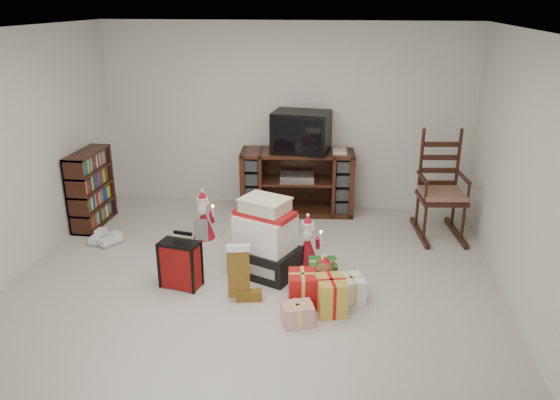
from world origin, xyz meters
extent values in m
cube|color=beige|center=(0.00, 0.00, -0.01)|extent=(5.00, 5.00, 0.01)
cube|color=white|center=(0.00, 0.00, 2.50)|extent=(5.00, 5.00, 0.01)
cube|color=silver|center=(0.00, 2.50, 1.25)|extent=(5.00, 0.01, 2.50)
cube|color=silver|center=(0.00, -2.50, 1.25)|extent=(5.00, 0.01, 2.50)
cube|color=silver|center=(-2.50, 0.00, 1.25)|extent=(0.01, 5.00, 2.50)
cube|color=silver|center=(2.50, 0.00, 1.25)|extent=(0.01, 5.00, 2.50)
cube|color=#401F12|center=(0.21, 2.20, 0.43)|extent=(1.55, 0.68, 0.86)
cube|color=#BBBBBE|center=(0.21, 2.17, 0.51)|extent=(0.48, 0.36, 0.09)
cube|color=black|center=(-2.34, 1.39, 0.49)|extent=(0.27, 0.80, 0.97)
cube|color=black|center=(2.04, 1.66, 0.49)|extent=(0.60, 0.58, 0.05)
cube|color=#956951|center=(2.04, 1.66, 0.55)|extent=(0.55, 0.53, 0.06)
cube|color=black|center=(2.04, 1.90, 0.93)|extent=(0.46, 0.12, 0.83)
cube|color=black|center=(2.04, 1.66, 0.03)|extent=(0.65, 0.95, 0.06)
cube|color=black|center=(0.08, 0.37, 0.15)|extent=(0.80, 0.70, 0.30)
cube|color=white|center=(0.08, 0.37, 0.48)|extent=(0.68, 0.61, 0.36)
cube|color=#AE1413|center=(0.08, 0.37, 0.69)|extent=(0.67, 0.53, 0.05)
cube|color=beige|center=(0.08, 0.37, 0.77)|extent=(0.55, 0.49, 0.12)
cube|color=maroon|center=(-0.71, -0.04, 0.25)|extent=(0.41, 0.27, 0.50)
cube|color=black|center=(-0.71, 0.05, 0.56)|extent=(0.20, 0.07, 0.03)
ellipsoid|color=brown|center=(0.74, -0.01, 0.13)|extent=(0.27, 0.23, 0.28)
sphere|color=brown|center=(0.74, -0.04, 0.30)|extent=(0.18, 0.18, 0.18)
cone|color=#A7121F|center=(0.51, 0.54, 0.21)|extent=(0.29, 0.29, 0.41)
sphere|color=beige|center=(0.51, 0.54, 0.46)|extent=(0.14, 0.14, 0.14)
cone|color=#A7121F|center=(0.51, 0.54, 0.57)|extent=(0.12, 0.12, 0.10)
cylinder|color=silver|center=(0.66, 0.43, 0.42)|extent=(0.02, 0.02, 0.12)
cone|color=#A7121F|center=(-0.78, 1.08, 0.21)|extent=(0.30, 0.30, 0.42)
sphere|color=beige|center=(-0.78, 1.08, 0.48)|extent=(0.14, 0.14, 0.14)
cone|color=#A7121F|center=(-0.78, 1.08, 0.59)|extent=(0.13, 0.13, 0.11)
cylinder|color=silver|center=(-0.63, 0.96, 0.43)|extent=(0.02, 0.02, 0.13)
cube|color=white|center=(-2.04, 0.83, 0.05)|extent=(0.15, 0.30, 0.10)
cube|color=white|center=(-1.85, 0.83, 0.05)|extent=(0.25, 0.31, 0.10)
cube|color=#AE1413|center=(0.53, -0.14, 0.14)|extent=(0.27, 0.27, 0.27)
cube|color=#186124|center=(0.74, 0.12, 0.14)|extent=(0.27, 0.27, 0.27)
cube|color=yellow|center=(0.79, -0.30, 0.14)|extent=(0.27, 0.27, 0.27)
cube|color=white|center=(0.47, -0.51, 0.14)|extent=(0.27, 0.27, 0.27)
cube|color=white|center=(1.00, -0.09, 0.14)|extent=(0.27, 0.27, 0.27)
cube|color=black|center=(0.26, 2.20, 1.12)|extent=(0.78, 0.59, 0.53)
cube|color=black|center=(0.26, 1.94, 1.12)|extent=(0.61, 0.09, 0.43)
camera|label=1|loc=(0.97, -4.76, 2.76)|focal=35.00mm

